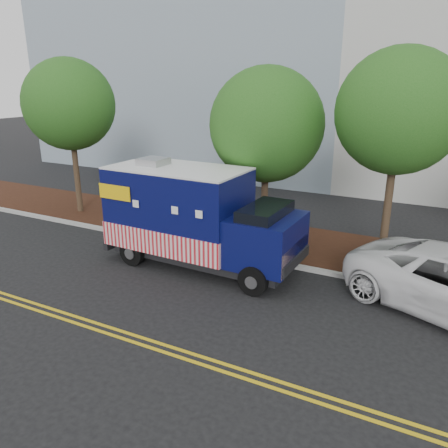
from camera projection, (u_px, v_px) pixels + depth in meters
The scene contains 10 objects.
ground at pixel (188, 264), 15.33m from camera, with size 120.00×120.00×0.00m, color black.
curb at pixel (207, 249), 16.48m from camera, with size 120.00×0.18×0.15m, color #9E9E99.
mulch_strip at pixel (232, 233), 18.26m from camera, with size 120.00×4.00×0.15m, color black.
centerline_near at pixel (99, 324), 11.57m from camera, with size 120.00×0.10×0.01m, color gold.
centerline_far at pixel (92, 329), 11.36m from camera, with size 120.00×0.10×0.01m, color gold.
tree_a at pixel (69, 105), 19.51m from camera, with size 4.06×4.06×7.14m.
tree_b at pixel (267, 125), 15.98m from camera, with size 4.21×4.21×6.70m.
tree_c at pixel (399, 112), 13.61m from camera, with size 3.95×3.95×7.20m.
sign_post at pixel (134, 207), 17.91m from camera, with size 0.06×0.06×2.40m, color #473828.
food_truck at pixel (194, 219), 14.90m from camera, with size 6.92×2.79×3.60m.
Camera 1 is at (7.60, -11.95, 6.17)m, focal length 35.00 mm.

